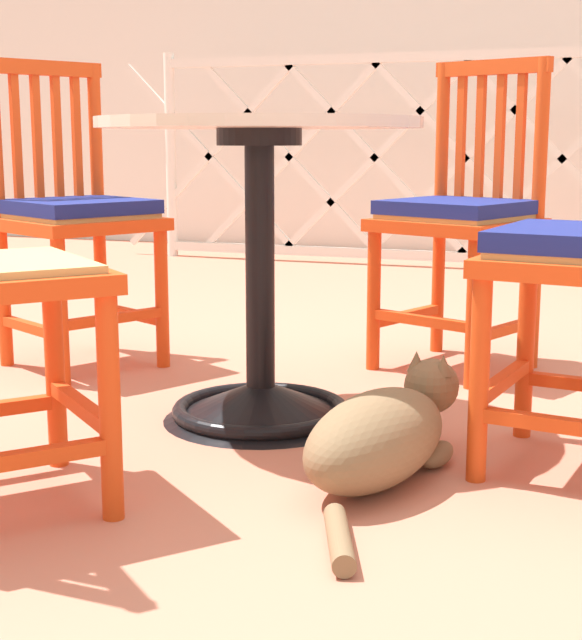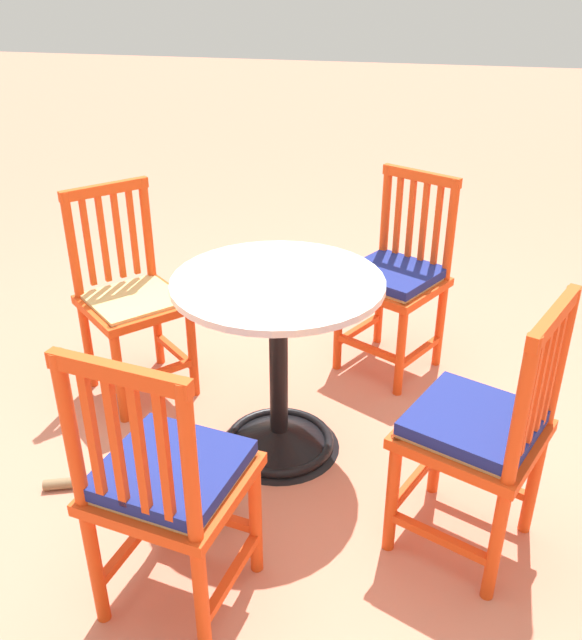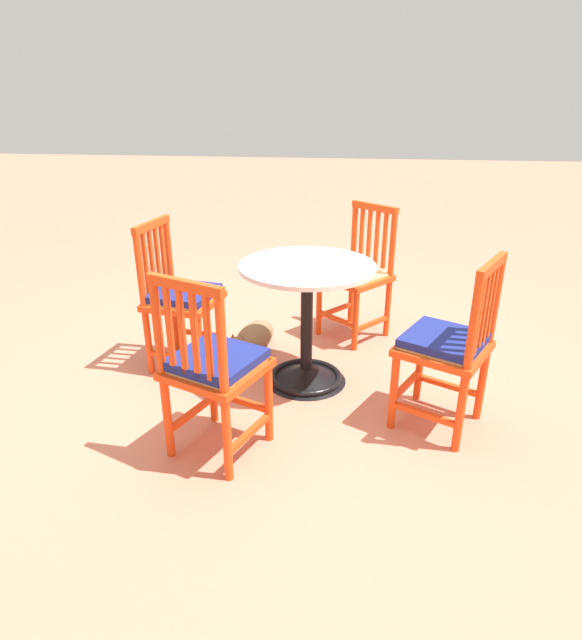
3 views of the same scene
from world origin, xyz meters
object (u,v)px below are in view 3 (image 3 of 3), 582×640
at_px(orange_chair_facing_out, 214,368).
at_px(orange_chair_at_corner, 448,347).
at_px(cafe_table, 306,338).
at_px(orange_chair_by_planter, 357,276).
at_px(tabby_cat, 251,340).
at_px(orange_chair_near_fence, 181,298).

xyz_separation_m(orange_chair_facing_out, orange_chair_at_corner, (-1.09, -0.36, 0.00)).
bearing_deg(orange_chair_at_corner, orange_chair_facing_out, 18.15).
height_order(cafe_table, orange_chair_at_corner, orange_chair_at_corner).
bearing_deg(orange_chair_by_planter, orange_chair_facing_out, 66.18).
distance_m(orange_chair_at_corner, tabby_cat, 1.36).
height_order(orange_chair_facing_out, orange_chair_near_fence, same).
bearing_deg(orange_chair_facing_out, orange_chair_by_planter, -113.82).
xyz_separation_m(cafe_table, tabby_cat, (0.39, -0.32, -0.19)).
bearing_deg(orange_chair_near_fence, tabby_cat, -153.19).
height_order(cafe_table, orange_chair_near_fence, orange_chair_near_fence).
distance_m(orange_chair_by_planter, tabby_cat, 0.86).
bearing_deg(orange_chair_near_fence, orange_chair_facing_out, 117.13).
height_order(cafe_table, tabby_cat, cafe_table).
height_order(orange_chair_facing_out, tabby_cat, orange_chair_facing_out).
distance_m(orange_chair_facing_out, orange_chair_near_fence, 0.94).
height_order(orange_chair_facing_out, orange_chair_at_corner, same).
bearing_deg(cafe_table, orange_chair_facing_out, 63.83).
xyz_separation_m(cafe_table, orange_chair_at_corner, (-0.73, 0.36, 0.16)).
height_order(orange_chair_near_fence, tabby_cat, orange_chair_near_fence).
height_order(orange_chair_facing_out, orange_chair_by_planter, same).
relative_size(orange_chair_near_fence, tabby_cat, 1.22).
xyz_separation_m(orange_chair_by_planter, orange_chair_near_fence, (1.06, 0.60, 0.01)).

